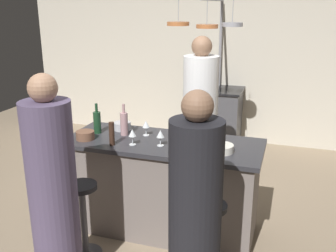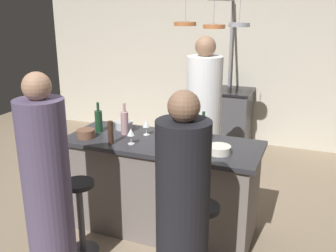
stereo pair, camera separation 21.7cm
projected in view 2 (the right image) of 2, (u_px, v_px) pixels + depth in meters
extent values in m
plane|color=gray|center=(162.00, 227.00, 3.79)|extent=(9.00, 9.00, 0.00)
cube|color=beige|center=(233.00, 58.00, 5.93)|extent=(6.40, 0.16, 2.60)
cube|color=slate|center=(162.00, 188.00, 3.66)|extent=(1.72, 0.66, 0.86)
cube|color=#2D2D33|center=(162.00, 143.00, 3.53)|extent=(1.80, 0.72, 0.04)
cube|color=#47474C|center=(224.00, 119.00, 5.83)|extent=(0.76, 0.60, 0.86)
cube|color=black|center=(225.00, 90.00, 5.70)|extent=(0.80, 0.64, 0.03)
cylinder|color=white|center=(203.00, 129.00, 4.22)|extent=(0.38, 0.38, 1.58)
sphere|color=#8C664C|center=(206.00, 47.00, 3.95)|extent=(0.22, 0.22, 0.22)
cylinder|color=#4C4C51|center=(83.00, 251.00, 3.41)|extent=(0.28, 0.28, 0.02)
cylinder|color=#4C4C51|center=(81.00, 219.00, 3.32)|extent=(0.06, 0.06, 0.62)
cylinder|color=black|center=(78.00, 184.00, 3.22)|extent=(0.26, 0.26, 0.04)
cylinder|color=#594C6B|center=(48.00, 196.00, 2.86)|extent=(0.35, 0.35, 1.47)
sphere|color=tan|center=(37.00, 86.00, 2.61)|extent=(0.20, 0.20, 0.20)
cylinder|color=#4C4C51|center=(201.00, 246.00, 2.94)|extent=(0.06, 0.06, 0.62)
cylinder|color=black|center=(202.00, 208.00, 2.84)|extent=(0.26, 0.26, 0.04)
cylinder|color=black|center=(182.00, 227.00, 2.49)|extent=(0.34, 0.34, 1.44)
sphere|color=#8C664C|center=(184.00, 106.00, 2.25)|extent=(0.20, 0.20, 0.20)
cylinder|color=gray|center=(230.00, 74.00, 5.86)|extent=(0.04, 0.04, 2.15)
cylinder|color=#B26638|center=(185.00, 24.00, 4.64)|extent=(0.27, 0.27, 0.04)
cylinder|color=gray|center=(186.00, 11.00, 4.61)|extent=(0.01, 0.01, 0.28)
cylinder|color=#B26638|center=(214.00, 26.00, 4.55)|extent=(0.26, 0.26, 0.04)
cylinder|color=gray|center=(214.00, 13.00, 4.49)|extent=(0.01, 0.01, 0.31)
cylinder|color=gray|center=(239.00, 25.00, 4.43)|extent=(0.24, 0.24, 0.04)
cylinder|color=gray|center=(240.00, 12.00, 4.38)|extent=(0.01, 0.01, 0.28)
cylinder|color=#382319|center=(111.00, 133.00, 3.42)|extent=(0.05, 0.05, 0.21)
cylinder|color=#193D23|center=(99.00, 121.00, 3.75)|extent=(0.07, 0.07, 0.21)
cylinder|color=#193D23|center=(98.00, 107.00, 3.71)|extent=(0.03, 0.03, 0.08)
cylinder|color=#143319|center=(203.00, 132.00, 3.44)|extent=(0.07, 0.07, 0.21)
cylinder|color=#143319|center=(204.00, 116.00, 3.40)|extent=(0.03, 0.03, 0.08)
cylinder|color=brown|center=(178.00, 143.00, 3.17)|extent=(0.07, 0.07, 0.21)
cylinder|color=brown|center=(178.00, 126.00, 3.13)|extent=(0.03, 0.03, 0.08)
cylinder|color=#B78C8E|center=(125.00, 123.00, 3.68)|extent=(0.07, 0.07, 0.22)
cylinder|color=#B78C8E|center=(124.00, 108.00, 3.63)|extent=(0.03, 0.03, 0.08)
cylinder|color=silver|center=(159.00, 145.00, 3.40)|extent=(0.06, 0.06, 0.01)
cylinder|color=silver|center=(159.00, 141.00, 3.39)|extent=(0.01, 0.01, 0.07)
cone|color=silver|center=(159.00, 133.00, 3.37)|extent=(0.07, 0.07, 0.06)
cylinder|color=silver|center=(146.00, 135.00, 3.68)|extent=(0.06, 0.06, 0.01)
cylinder|color=silver|center=(146.00, 131.00, 3.67)|extent=(0.01, 0.01, 0.07)
cone|color=silver|center=(146.00, 124.00, 3.65)|extent=(0.07, 0.07, 0.06)
cylinder|color=silver|center=(131.00, 144.00, 3.44)|extent=(0.06, 0.06, 0.01)
cylinder|color=silver|center=(131.00, 139.00, 3.43)|extent=(0.01, 0.01, 0.07)
cone|color=silver|center=(131.00, 132.00, 3.41)|extent=(0.07, 0.07, 0.06)
cylinder|color=#B7B7BC|center=(124.00, 125.00, 3.86)|extent=(0.17, 0.17, 0.07)
cylinder|color=silver|center=(219.00, 150.00, 3.22)|extent=(0.20, 0.20, 0.07)
cylinder|color=brown|center=(86.00, 134.00, 3.60)|extent=(0.17, 0.17, 0.08)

